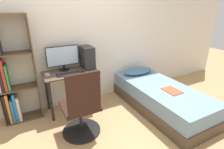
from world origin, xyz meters
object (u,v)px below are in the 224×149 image
(office_chair, at_px, (82,112))
(monitor, at_px, (63,57))
(bed, at_px, (160,98))
(pc_tower, at_px, (87,57))
(keyboard, at_px, (69,74))
(bookshelf, at_px, (8,77))

(office_chair, distance_m, monitor, 1.10)
(bed, xyz_separation_m, monitor, (-1.55, 0.91, 0.77))
(bed, xyz_separation_m, pc_tower, (-1.12, 0.83, 0.73))
(office_chair, xyz_separation_m, pc_tower, (0.43, 0.85, 0.56))
(office_chair, height_order, keyboard, office_chair)
(monitor, bearing_deg, keyboard, -86.64)
(bookshelf, distance_m, monitor, 0.91)
(office_chair, relative_size, monitor, 1.87)
(bed, height_order, pc_tower, pc_tower)
(bed, xyz_separation_m, keyboard, (-1.53, 0.66, 0.54))
(bookshelf, relative_size, pc_tower, 4.33)
(bookshelf, height_order, monitor, bookshelf)
(bookshelf, xyz_separation_m, monitor, (0.89, 0.04, 0.20))
(monitor, height_order, pc_tower, monitor)
(bookshelf, xyz_separation_m, pc_tower, (1.32, -0.04, 0.16))
(monitor, bearing_deg, pc_tower, -10.24)
(bed, distance_m, pc_tower, 1.57)
(bookshelf, height_order, pc_tower, bookshelf)
(keyboard, bearing_deg, monitor, 93.36)
(office_chair, xyz_separation_m, keyboard, (0.02, 0.67, 0.37))
(office_chair, distance_m, keyboard, 0.77)
(office_chair, distance_m, pc_tower, 1.10)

